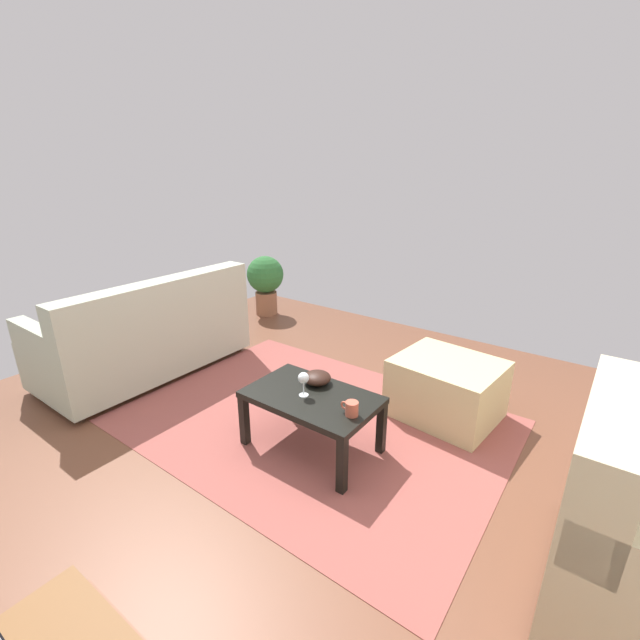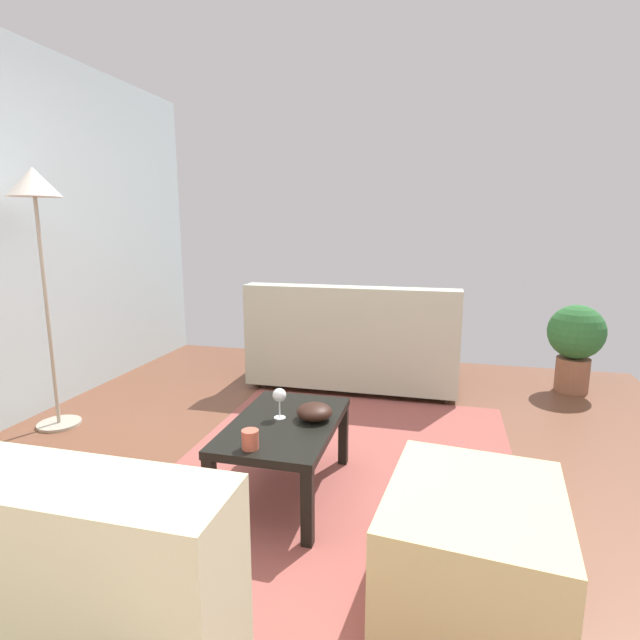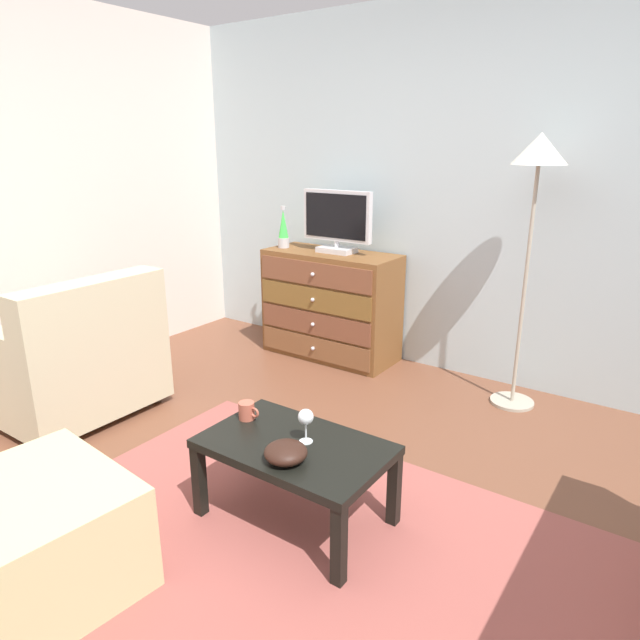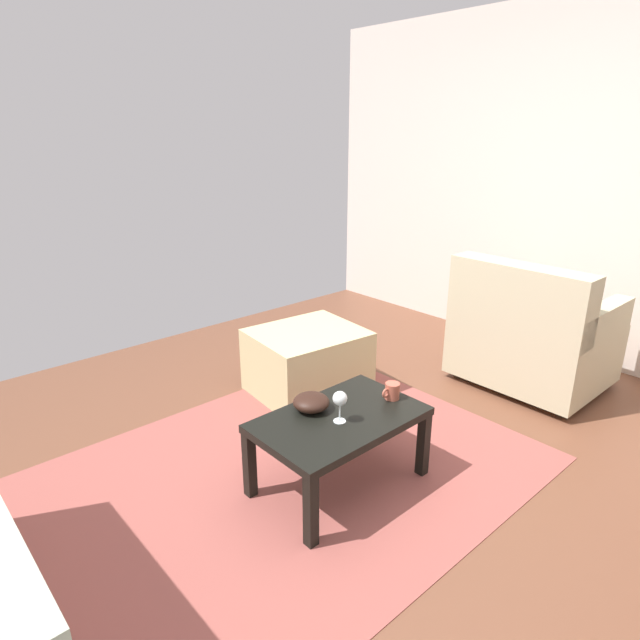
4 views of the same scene
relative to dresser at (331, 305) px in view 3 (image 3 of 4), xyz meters
The scene contains 13 objects.
ground_plane 2.17m from the dresser, 61.30° to the right, with size 5.49×4.83×0.05m, color brown.
wall_accent_rear 1.38m from the dresser, 16.98° to the left, with size 5.49×0.12×2.59m, color #ADC0C6.
area_rug 2.43m from the dresser, 59.40° to the right, with size 2.60×1.90×0.01m, color #954B44.
dresser is the anchor object (origin of this frame).
tv 0.66m from the dresser, 33.21° to the left, with size 0.58×0.18×0.47m.
lava_lamp 0.71m from the dresser, behind, with size 0.09×0.09×0.33m.
coffee_table 2.10m from the dresser, 60.32° to the right, with size 0.82×0.51×0.39m.
wine_glass 2.09m from the dresser, 59.01° to the right, with size 0.07×0.07×0.16m.
mug 1.91m from the dresser, 68.01° to the right, with size 0.11×0.08×0.08m.
bowl_decorative 2.25m from the dresser, 60.74° to the right, with size 0.18×0.18×0.08m, color black.
armchair 1.91m from the dresser, 112.27° to the right, with size 0.80×0.92×0.90m.
ottoman 2.76m from the dresser, 79.76° to the right, with size 0.70×0.60×0.44m, color #C4B984.
standing_lamp 1.81m from the dresser, ahead, with size 0.32×0.32×1.71m.
Camera 3 is at (1.37, -1.70, 1.65)m, focal length 31.70 mm.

